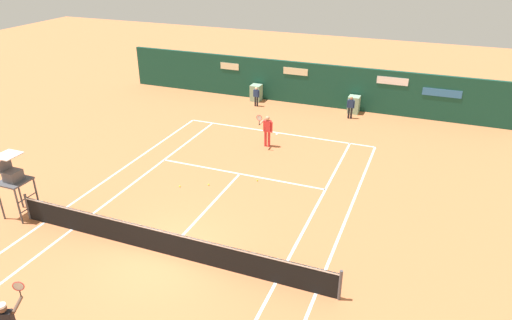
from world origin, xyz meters
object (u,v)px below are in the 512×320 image
(player_on_baseline, at_px, (267,129))
(ball_kid_left_post, at_px, (256,95))
(ball_kid_right_post, at_px, (351,106))
(tennis_ball_mid_court, at_px, (209,185))
(umpire_chair, at_px, (13,177))
(tennis_ball_by_sideline, at_px, (257,180))
(tennis_ball_near_service_line, at_px, (180,186))

(player_on_baseline, distance_m, ball_kid_left_post, 6.32)
(ball_kid_left_post, bearing_deg, ball_kid_right_post, -177.69)
(ball_kid_right_post, relative_size, tennis_ball_mid_court, 19.80)
(umpire_chair, bearing_deg, player_on_baseline, 145.82)
(tennis_ball_mid_court, xyz_separation_m, tennis_ball_by_sideline, (1.83, 1.14, 0.00))
(tennis_ball_by_sideline, bearing_deg, ball_kid_right_post, 76.57)
(ball_kid_right_post, bearing_deg, tennis_ball_near_service_line, 55.40)
(umpire_chair, xyz_separation_m, tennis_ball_mid_court, (5.65, 4.82, -1.62))
(player_on_baseline, distance_m, ball_kid_right_post, 6.47)
(ball_kid_left_post, bearing_deg, tennis_ball_by_sideline, 114.13)
(ball_kid_left_post, height_order, ball_kid_right_post, ball_kid_right_post)
(umpire_chair, height_order, tennis_ball_mid_court, umpire_chair)
(ball_kid_left_post, bearing_deg, player_on_baseline, 118.84)
(umpire_chair, distance_m, player_on_baseline, 11.69)
(umpire_chair, height_order, player_on_baseline, umpire_chair)
(umpire_chair, xyz_separation_m, player_on_baseline, (6.56, 9.66, -0.67))
(player_on_baseline, relative_size, ball_kid_right_post, 1.40)
(umpire_chair, distance_m, tennis_ball_by_sideline, 9.70)
(ball_kid_right_post, xyz_separation_m, tennis_ball_near_service_line, (-5.15, -11.08, -0.74))
(ball_kid_left_post, relative_size, ball_kid_right_post, 0.94)
(player_on_baseline, xyz_separation_m, tennis_ball_near_service_line, (-2.00, -5.43, -0.95))
(umpire_chair, xyz_separation_m, tennis_ball_near_service_line, (4.56, 4.22, -1.62))
(ball_kid_left_post, xyz_separation_m, ball_kid_right_post, (5.97, -0.00, 0.05))
(tennis_ball_near_service_line, bearing_deg, ball_kid_right_post, 65.05)
(ball_kid_left_post, height_order, tennis_ball_mid_court, ball_kid_left_post)
(player_on_baseline, height_order, tennis_ball_mid_court, player_on_baseline)
(ball_kid_left_post, bearing_deg, tennis_ball_near_service_line, 96.54)
(umpire_chair, bearing_deg, tennis_ball_mid_court, 130.45)
(ball_kid_right_post, bearing_deg, umpire_chair, 47.96)
(tennis_ball_near_service_line, bearing_deg, tennis_ball_mid_court, 28.42)
(tennis_ball_by_sideline, bearing_deg, tennis_ball_mid_court, -147.97)
(tennis_ball_mid_court, bearing_deg, umpire_chair, -139.55)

